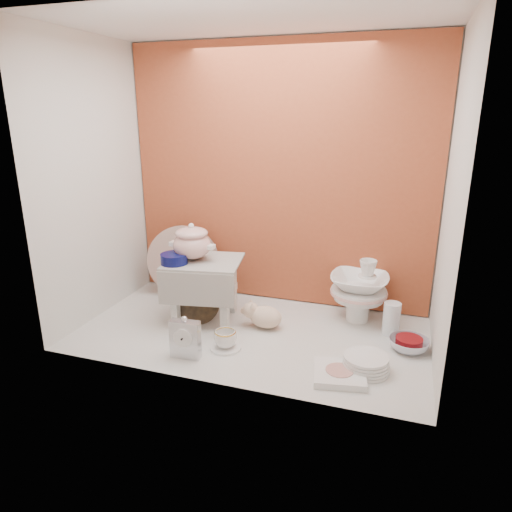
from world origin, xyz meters
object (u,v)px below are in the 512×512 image
at_px(porcelain_tower, 359,290).
at_px(blue_white_vase, 204,277).
at_px(soup_tureen, 192,241).
at_px(gold_rim_teacup, 225,339).
at_px(mantel_clock, 185,337).
at_px(plush_pig, 266,317).
at_px(crystal_bowl, 409,345).
at_px(floral_platter, 183,261).
at_px(step_stool, 204,290).
at_px(dinner_plate_stack, 366,363).

bearing_deg(porcelain_tower, blue_white_vase, 178.52).
xyz_separation_m(soup_tureen, gold_rim_teacup, (0.30, -0.28, -0.39)).
relative_size(blue_white_vase, mantel_clock, 1.33).
height_order(plush_pig, crystal_bowl, plush_pig).
bearing_deg(floral_platter, mantel_clock, -62.72).
bearing_deg(soup_tureen, plush_pig, -0.17).
bearing_deg(mantel_clock, porcelain_tower, 39.76).
bearing_deg(plush_pig, floral_platter, 175.82).
distance_m(floral_platter, plush_pig, 0.70).
distance_m(step_stool, soup_tureen, 0.28).
height_order(blue_white_vase, mantel_clock, blue_white_vase).
xyz_separation_m(gold_rim_teacup, dinner_plate_stack, (0.67, 0.01, -0.02)).
bearing_deg(mantel_clock, gold_rim_teacup, 39.58).
bearing_deg(soup_tureen, floral_platter, 126.46).
relative_size(soup_tureen, floral_platter, 0.55).
height_order(step_stool, porcelain_tower, porcelain_tower).
bearing_deg(plush_pig, step_stool, -161.06).
distance_m(gold_rim_teacup, dinner_plate_stack, 0.67).
height_order(step_stool, soup_tureen, soup_tureen).
distance_m(dinner_plate_stack, porcelain_tower, 0.55).
height_order(mantel_clock, porcelain_tower, porcelain_tower).
bearing_deg(step_stool, mantel_clock, -88.44).
height_order(step_stool, plush_pig, step_stool).
bearing_deg(floral_platter, dinner_plate_stack, -24.83).
relative_size(gold_rim_teacup, crystal_bowl, 0.57).
bearing_deg(crystal_bowl, gold_rim_teacup, -162.66).
xyz_separation_m(step_stool, gold_rim_teacup, (0.24, -0.28, -0.12)).
height_order(blue_white_vase, dinner_plate_stack, blue_white_vase).
relative_size(floral_platter, blue_white_vase, 1.62).
bearing_deg(mantel_clock, soup_tureen, 106.84).
bearing_deg(step_stool, blue_white_vase, 104.22).
relative_size(dinner_plate_stack, porcelain_tower, 0.60).
distance_m(mantel_clock, gold_rim_teacup, 0.21).
distance_m(floral_platter, gold_rim_teacup, 0.77).
relative_size(blue_white_vase, porcelain_tower, 0.77).
bearing_deg(mantel_clock, step_stool, 98.95).
relative_size(gold_rim_teacup, dinner_plate_stack, 0.51).
bearing_deg(floral_platter, plush_pig, -24.24).
xyz_separation_m(soup_tureen, blue_white_vase, (-0.07, 0.28, -0.31)).
bearing_deg(step_stool, crystal_bowl, -11.42).
height_order(mantel_clock, crystal_bowl, mantel_clock).
xyz_separation_m(dinner_plate_stack, porcelain_tower, (-0.10, 0.52, 0.14)).
bearing_deg(dinner_plate_stack, floral_platter, 155.17).
bearing_deg(porcelain_tower, soup_tureen, -163.49).
distance_m(blue_white_vase, porcelain_tower, 0.94).
bearing_deg(blue_white_vase, crystal_bowl, -13.54).
bearing_deg(soup_tureen, dinner_plate_stack, -15.24).
distance_m(soup_tureen, porcelain_tower, 0.95).
bearing_deg(blue_white_vase, step_stool, -65.22).
xyz_separation_m(crystal_bowl, porcelain_tower, (-0.28, 0.27, 0.15)).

